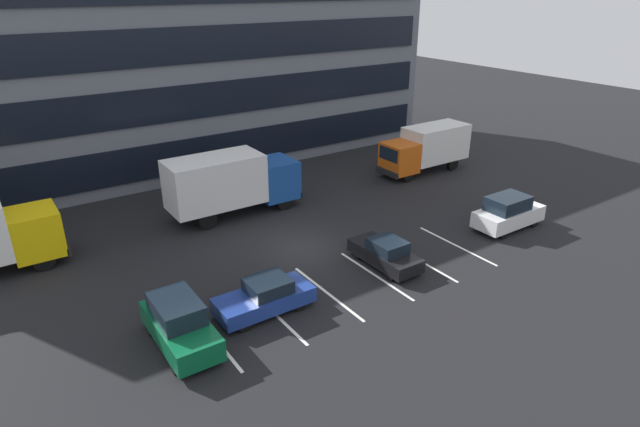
{
  "coord_description": "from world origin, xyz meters",
  "views": [
    {
      "loc": [
        -13.31,
        -21.37,
        12.98
      ],
      "look_at": [
        1.58,
        0.57,
        1.4
      ],
      "focal_mm": 30.01,
      "sensor_mm": 36.0,
      "label": 1
    }
  ],
  "objects_px": {
    "box_truck_orange": "(426,147)",
    "sedan_navy": "(265,297)",
    "suv_forest": "(179,324)",
    "sedan_black": "(385,253)",
    "box_truck_blue": "(231,181)",
    "suv_white": "(508,213)"
  },
  "relations": [
    {
      "from": "sedan_navy",
      "to": "suv_forest",
      "type": "relative_size",
      "value": 0.98
    },
    {
      "from": "box_truck_orange",
      "to": "suv_forest",
      "type": "xyz_separation_m",
      "value": [
        -22.42,
        -9.66,
        -0.92
      ]
    },
    {
      "from": "box_truck_blue",
      "to": "suv_forest",
      "type": "xyz_separation_m",
      "value": [
        -7.22,
        -10.39,
        -1.16
      ]
    },
    {
      "from": "box_truck_blue",
      "to": "suv_forest",
      "type": "distance_m",
      "value": 12.7
    },
    {
      "from": "sedan_navy",
      "to": "suv_forest",
      "type": "bearing_deg",
      "value": -177.59
    },
    {
      "from": "box_truck_blue",
      "to": "box_truck_orange",
      "type": "relative_size",
      "value": 1.13
    },
    {
      "from": "suv_forest",
      "to": "suv_white",
      "type": "distance_m",
      "value": 19.27
    },
    {
      "from": "sedan_navy",
      "to": "suv_white",
      "type": "bearing_deg",
      "value": -1.17
    },
    {
      "from": "sedan_black",
      "to": "box_truck_orange",
      "type": "bearing_deg",
      "value": 38.25
    },
    {
      "from": "suv_forest",
      "to": "sedan_black",
      "type": "bearing_deg",
      "value": 2.02
    },
    {
      "from": "box_truck_orange",
      "to": "suv_white",
      "type": "height_order",
      "value": "box_truck_orange"
    },
    {
      "from": "sedan_navy",
      "to": "sedan_black",
      "type": "height_order",
      "value": "sedan_navy"
    },
    {
      "from": "box_truck_blue",
      "to": "sedan_black",
      "type": "relative_size",
      "value": 2.02
    },
    {
      "from": "sedan_navy",
      "to": "suv_forest",
      "type": "xyz_separation_m",
      "value": [
        -3.79,
        -0.16,
        0.23
      ]
    },
    {
      "from": "suv_forest",
      "to": "suv_white",
      "type": "bearing_deg",
      "value": -0.46
    },
    {
      "from": "box_truck_orange",
      "to": "sedan_navy",
      "type": "bearing_deg",
      "value": -152.98
    },
    {
      "from": "box_truck_orange",
      "to": "suv_forest",
      "type": "height_order",
      "value": "box_truck_orange"
    },
    {
      "from": "box_truck_blue",
      "to": "suv_forest",
      "type": "relative_size",
      "value": 1.87
    },
    {
      "from": "box_truck_blue",
      "to": "box_truck_orange",
      "type": "distance_m",
      "value": 15.22
    },
    {
      "from": "suv_white",
      "to": "sedan_black",
      "type": "xyz_separation_m",
      "value": [
        -8.63,
        0.53,
        -0.26
      ]
    },
    {
      "from": "box_truck_orange",
      "to": "suv_forest",
      "type": "distance_m",
      "value": 24.43
    },
    {
      "from": "suv_forest",
      "to": "sedan_black",
      "type": "xyz_separation_m",
      "value": [
        10.65,
        0.38,
        -0.26
      ]
    }
  ]
}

